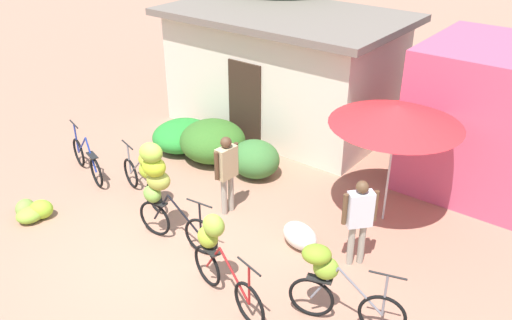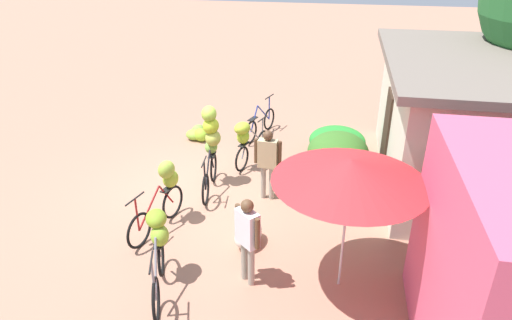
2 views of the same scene
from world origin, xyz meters
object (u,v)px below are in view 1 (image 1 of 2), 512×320
(building_low, at_px, (284,69))
(bicycle_leftmost, at_px, (87,160))
(bicycle_near_pile, at_px, (145,171))
(bicycle_center_loaded, at_px, (159,184))
(person_bystander, at_px, (227,168))
(person_vendor, at_px, (359,215))
(bicycle_rightmost, at_px, (332,279))
(produce_sack, at_px, (300,236))
(shop_pink, at_px, (504,121))
(bicycle_by_shop, at_px, (218,253))
(market_umbrella, at_px, (397,115))
(banana_pile_on_ground, at_px, (33,211))

(building_low, relative_size, bicycle_leftmost, 3.43)
(building_low, distance_m, bicycle_near_pile, 4.77)
(bicycle_leftmost, height_order, bicycle_center_loaded, bicycle_center_loaded)
(person_bystander, bearing_deg, bicycle_center_loaded, -105.10)
(person_vendor, bearing_deg, building_low, 137.03)
(person_vendor, height_order, person_bystander, person_bystander)
(bicycle_rightmost, bearing_deg, produce_sack, 137.23)
(shop_pink, relative_size, bicycle_near_pile, 1.95)
(bicycle_center_loaded, distance_m, produce_sack, 2.52)
(bicycle_rightmost, bearing_deg, bicycle_by_shop, -161.99)
(bicycle_near_pile, bearing_deg, person_vendor, 11.87)
(bicycle_by_shop, height_order, bicycle_rightmost, bicycle_by_shop)
(bicycle_by_shop, relative_size, person_bystander, 1.08)
(bicycle_leftmost, relative_size, person_vendor, 1.07)
(bicycle_rightmost, height_order, person_bystander, person_bystander)
(market_umbrella, bearing_deg, bicycle_leftmost, -157.93)
(bicycle_center_loaded, height_order, produce_sack, bicycle_center_loaded)
(bicycle_near_pile, height_order, bicycle_center_loaded, bicycle_center_loaded)
(bicycle_leftmost, relative_size, banana_pile_on_ground, 2.04)
(bicycle_near_pile, xyz_separation_m, bicycle_center_loaded, (1.03, -0.57, 0.36))
(bicycle_center_loaded, height_order, bicycle_rightmost, bicycle_center_loaded)
(bicycle_near_pile, bearing_deg, person_bystander, 27.99)
(bicycle_leftmost, distance_m, person_bystander, 3.38)
(building_low, xyz_separation_m, person_vendor, (4.16, -3.88, -0.50))
(banana_pile_on_ground, distance_m, person_bystander, 3.68)
(bicycle_leftmost, height_order, person_vendor, person_vendor)
(building_low, height_order, market_umbrella, building_low)
(shop_pink, height_order, market_umbrella, shop_pink)
(person_bystander, bearing_deg, person_vendor, 2.35)
(bicycle_leftmost, bearing_deg, bicycle_rightmost, -4.85)
(building_low, height_order, produce_sack, building_low)
(bicycle_by_shop, bearing_deg, market_umbrella, 71.75)
(bicycle_rightmost, distance_m, person_vendor, 1.41)
(building_low, relative_size, shop_pink, 1.76)
(shop_pink, xyz_separation_m, bicycle_near_pile, (-5.01, -4.75, -0.71))
(bicycle_near_pile, relative_size, bicycle_rightmost, 1.02)
(bicycle_leftmost, distance_m, produce_sack, 4.96)
(banana_pile_on_ground, relative_size, person_bystander, 0.52)
(shop_pink, relative_size, produce_sack, 4.57)
(banana_pile_on_ground, height_order, produce_sack, produce_sack)
(produce_sack, bearing_deg, building_low, 128.30)
(bicycle_center_loaded, distance_m, bicycle_rightmost, 3.31)
(building_low, relative_size, bicycle_by_shop, 3.34)
(market_umbrella, distance_m, banana_pile_on_ground, 6.75)
(produce_sack, distance_m, person_bystander, 1.82)
(bicycle_near_pile, distance_m, bicycle_center_loaded, 1.23)
(building_low, xyz_separation_m, bicycle_center_loaded, (1.19, -5.29, -0.35))
(building_low, bearing_deg, produce_sack, -51.70)
(market_umbrella, bearing_deg, bicycle_center_loaded, -134.00)
(bicycle_rightmost, xyz_separation_m, person_vendor, (-0.31, 1.36, 0.21))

